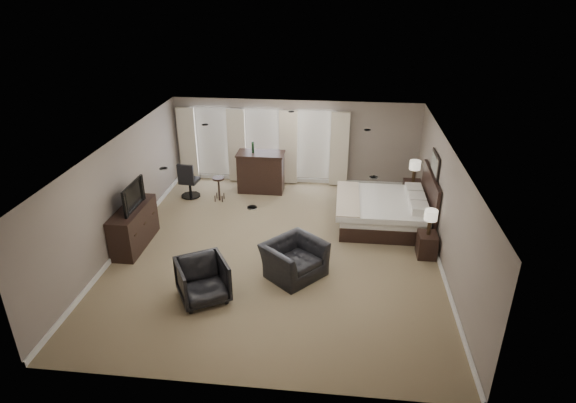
# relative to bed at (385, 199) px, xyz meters

# --- Properties ---
(room) EXTENTS (7.60, 8.60, 2.64)m
(room) POSITION_rel_bed_xyz_m (-2.58, -1.58, 0.56)
(room) COLOR #7B6B4E
(room) RESTS_ON ground
(window_bay) EXTENTS (5.25, 0.20, 2.30)m
(window_bay) POSITION_rel_bed_xyz_m (-3.58, 2.53, 0.47)
(window_bay) COLOR silver
(window_bay) RESTS_ON room
(bed) EXTENTS (2.31, 2.21, 1.47)m
(bed) POSITION_rel_bed_xyz_m (0.00, 0.00, 0.00)
(bed) COLOR silver
(bed) RESTS_ON ground
(nightstand_near) EXTENTS (0.43, 0.52, 0.57)m
(nightstand_near) POSITION_rel_bed_xyz_m (0.89, -1.45, -0.45)
(nightstand_near) COLOR black
(nightstand_near) RESTS_ON ground
(nightstand_far) EXTENTS (0.49, 0.60, 0.65)m
(nightstand_far) POSITION_rel_bed_xyz_m (0.89, 1.45, -0.41)
(nightstand_far) COLOR black
(nightstand_far) RESTS_ON ground
(lamp_near) EXTENTS (0.30, 0.30, 0.61)m
(lamp_near) POSITION_rel_bed_xyz_m (0.89, -1.45, 0.14)
(lamp_near) COLOR beige
(lamp_near) RESTS_ON nightstand_near
(lamp_far) EXTENTS (0.31, 0.31, 0.63)m
(lamp_far) POSITION_rel_bed_xyz_m (0.89, 1.45, 0.23)
(lamp_far) COLOR beige
(lamp_far) RESTS_ON nightstand_far
(wall_art) EXTENTS (0.04, 0.96, 0.56)m
(wall_art) POSITION_rel_bed_xyz_m (1.12, -0.00, 1.01)
(wall_art) COLOR slate
(wall_art) RESTS_ON room
(dresser) EXTENTS (0.55, 1.72, 1.00)m
(dresser) POSITION_rel_bed_xyz_m (-6.03, -1.73, -0.24)
(dresser) COLOR black
(dresser) RESTS_ON ground
(tv) EXTENTS (0.64, 1.11, 0.15)m
(tv) POSITION_rel_bed_xyz_m (-6.03, -1.73, 0.33)
(tv) COLOR black
(tv) RESTS_ON dresser
(armchair_near) EXTENTS (1.38, 1.42, 1.05)m
(armchair_near) POSITION_rel_bed_xyz_m (-2.09, -2.58, -0.21)
(armchair_near) COLOR black
(armchair_near) RESTS_ON ground
(armchair_far) EXTENTS (1.25, 1.23, 0.96)m
(armchair_far) POSITION_rel_bed_xyz_m (-3.82, -3.64, -0.25)
(armchair_far) COLOR black
(armchair_far) RESTS_ON ground
(bar_counter) EXTENTS (1.40, 0.73, 1.22)m
(bar_counter) POSITION_rel_bed_xyz_m (-3.53, 1.84, -0.13)
(bar_counter) COLOR black
(bar_counter) RESTS_ON ground
(bar_stool_left) EXTENTS (0.36, 0.36, 0.71)m
(bar_stool_left) POSITION_rel_bed_xyz_m (-4.63, 1.01, -0.38)
(bar_stool_left) COLOR black
(bar_stool_left) RESTS_ON ground
(bar_stool_right) EXTENTS (0.38, 0.38, 0.74)m
(bar_stool_right) POSITION_rel_bed_xyz_m (-3.19, 1.94, -0.37)
(bar_stool_right) COLOR black
(bar_stool_right) RESTS_ON ground
(desk_chair) EXTENTS (0.61, 0.61, 1.09)m
(desk_chair) POSITION_rel_bed_xyz_m (-5.54, 1.17, -0.19)
(desk_chair) COLOR black
(desk_chair) RESTS_ON ground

